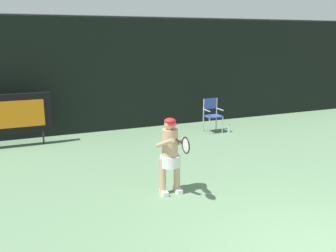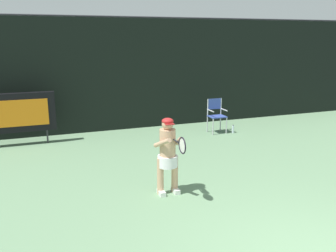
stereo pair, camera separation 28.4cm
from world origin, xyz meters
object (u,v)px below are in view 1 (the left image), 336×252
water_bottle (229,129)px  tennis_player (170,153)px  tennis_racket (185,145)px  scoreboard (10,114)px  umpire_chair (212,113)px

water_bottle → tennis_player: 5.13m
water_bottle → tennis_player: (-3.57, -3.61, 0.72)m
water_bottle → tennis_racket: size_ratio=0.44×
scoreboard → umpire_chair: size_ratio=2.04×
tennis_player → tennis_racket: (0.08, -0.51, 0.29)m
scoreboard → tennis_racket: (2.98, -5.03, 0.18)m
tennis_player → tennis_racket: bearing=-81.5°
umpire_chair → tennis_racket: tennis_racket is taller
umpire_chair → scoreboard: bearing=174.0°
tennis_player → scoreboard: bearing=122.7°
scoreboard → umpire_chair: 6.04m
scoreboard → umpire_chair: (6.00, -0.63, -0.33)m
tennis_player → water_bottle: bearing=45.3°
umpire_chair → water_bottle: 0.74m
tennis_racket → tennis_player: bearing=83.1°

